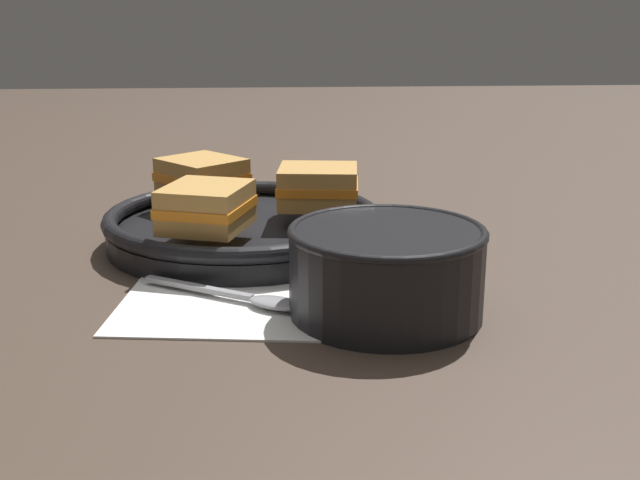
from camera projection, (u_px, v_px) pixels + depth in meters
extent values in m
plane|color=#47382D|center=(277.00, 301.00, 0.75)|extent=(4.00, 4.00, 0.00)
cube|color=white|center=(236.00, 301.00, 0.75)|extent=(0.23, 0.20, 0.00)
cylinder|color=black|center=(386.00, 273.00, 0.71)|extent=(0.17, 0.17, 0.08)
cylinder|color=orange|center=(387.00, 243.00, 0.70)|extent=(0.15, 0.15, 0.01)
torus|color=black|center=(387.00, 231.00, 0.70)|extent=(0.18, 0.18, 0.01)
cube|color=#9E9EA3|center=(198.00, 288.00, 0.76)|extent=(0.11, 0.07, 0.01)
ellipsoid|color=#9E9EA3|center=(279.00, 303.00, 0.73)|extent=(0.06, 0.05, 0.01)
cylinder|color=black|center=(244.00, 234.00, 0.93)|extent=(0.31, 0.31, 0.02)
torus|color=black|center=(243.00, 217.00, 0.92)|extent=(0.32, 0.32, 0.02)
cube|color=#C18E47|center=(207.00, 220.00, 0.84)|extent=(0.10, 0.11, 0.02)
cube|color=orange|center=(206.00, 207.00, 0.83)|extent=(0.11, 0.11, 0.01)
cube|color=#C18E47|center=(206.00, 194.00, 0.83)|extent=(0.10, 0.11, 0.02)
cube|color=#C18E47|center=(318.00, 198.00, 0.93)|extent=(0.10, 0.09, 0.02)
cube|color=orange|center=(318.00, 187.00, 0.93)|extent=(0.10, 0.09, 0.01)
cube|color=#C18E47|center=(318.00, 175.00, 0.92)|extent=(0.10, 0.09, 0.02)
cube|color=#C18E47|center=(203.00, 188.00, 0.98)|extent=(0.12, 0.12, 0.02)
cube|color=orange|center=(202.00, 177.00, 0.98)|extent=(0.12, 0.12, 0.01)
cube|color=#C18E47|center=(202.00, 166.00, 0.97)|extent=(0.12, 0.12, 0.02)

